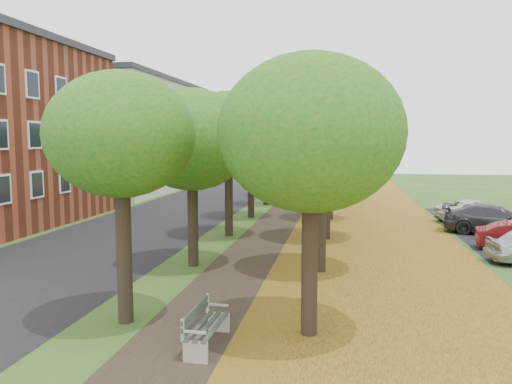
% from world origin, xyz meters
% --- Properties ---
extents(ground, '(120.00, 120.00, 0.00)m').
position_xyz_m(ground, '(0.00, 0.00, 0.00)').
color(ground, '#2D4C19').
rests_on(ground, ground).
extents(street_asphalt, '(8.00, 70.00, 0.01)m').
position_xyz_m(street_asphalt, '(-7.50, 15.00, 0.00)').
color(street_asphalt, black).
rests_on(street_asphalt, ground).
extents(footpath, '(3.20, 70.00, 0.01)m').
position_xyz_m(footpath, '(0.00, 15.00, 0.00)').
color(footpath, black).
rests_on(footpath, ground).
extents(leaf_verge, '(7.50, 70.00, 0.01)m').
position_xyz_m(leaf_verge, '(5.00, 15.00, 0.01)').
color(leaf_verge, olive).
rests_on(leaf_verge, ground).
extents(tree_row_west, '(4.18, 34.18, 6.56)m').
position_xyz_m(tree_row_west, '(-2.20, 15.00, 4.76)').
color(tree_row_west, black).
rests_on(tree_row_west, ground).
extents(tree_row_east, '(4.18, 34.18, 6.56)m').
position_xyz_m(tree_row_east, '(2.60, 15.00, 4.76)').
color(tree_row_east, black).
rests_on(tree_row_east, ground).
extents(building_cream, '(10.30, 20.30, 10.40)m').
position_xyz_m(building_cream, '(-17.00, 33.00, 5.21)').
color(building_cream, beige).
rests_on(building_cream, ground).
extents(bench, '(0.64, 1.99, 0.93)m').
position_xyz_m(bench, '(0.28, -1.14, 0.48)').
color(bench, '#29342B').
rests_on(bench, ground).
extents(car_grey, '(5.41, 3.29, 1.46)m').
position_xyz_m(car_grey, '(11.00, 14.71, 0.73)').
color(car_grey, '#2F2F33').
rests_on(car_grey, ground).
extents(car_white, '(5.11, 3.76, 1.29)m').
position_xyz_m(car_white, '(11.00, 18.48, 0.65)').
color(car_white, silver).
rests_on(car_white, ground).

